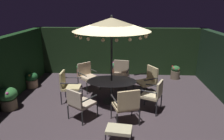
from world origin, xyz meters
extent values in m
cube|color=#42373C|center=(0.00, 0.00, -0.01)|extent=(7.53, 6.51, 0.02)
cube|color=#1C3018|center=(0.00, 3.11, 1.05)|extent=(7.53, 0.30, 2.09)
cube|color=#163517|center=(-3.61, 0.00, 1.05)|extent=(0.30, 6.51, 2.09)
cylinder|color=#2E312E|center=(-0.16, 0.12, 0.01)|extent=(0.58, 0.58, 0.03)
cylinder|color=#2E312E|center=(-0.16, 0.12, 0.35)|extent=(0.09, 0.09, 0.71)
ellipsoid|color=gray|center=(-0.16, 0.12, 0.72)|extent=(1.61, 1.12, 0.03)
cylinder|color=#2C2E2F|center=(-0.16, 0.12, 1.23)|extent=(0.06, 0.06, 2.46)
cone|color=beige|center=(-0.16, 0.12, 2.52)|extent=(2.35, 2.35, 0.39)
sphere|color=#2C2E2F|center=(-0.16, 0.12, 2.75)|extent=(0.07, 0.07, 0.07)
sphere|color=#F9DB8C|center=(0.90, 0.09, 2.21)|extent=(0.09, 0.09, 0.09)
sphere|color=#F9DB8C|center=(0.84, 0.47, 2.21)|extent=(0.09, 0.09, 0.09)
sphere|color=#F9DB8C|center=(0.65, 0.79, 2.21)|extent=(0.09, 0.09, 0.09)
sphere|color=#F9DB8C|center=(0.33, 1.06, 2.21)|extent=(0.09, 0.09, 0.09)
sphere|color=#F9DB8C|center=(0.04, 1.15, 2.21)|extent=(0.09, 0.09, 0.09)
sphere|color=#F9DB8C|center=(-0.35, 1.16, 2.21)|extent=(0.09, 0.09, 0.09)
sphere|color=#F9DB8C|center=(-0.67, 1.04, 2.21)|extent=(0.09, 0.09, 0.09)
sphere|color=#F9DB8C|center=(-0.96, 0.80, 2.21)|extent=(0.09, 0.09, 0.09)
sphere|color=#F9DB8C|center=(-1.15, 0.48, 2.21)|extent=(0.09, 0.09, 0.09)
sphere|color=#F9DB8C|center=(-1.21, 0.14, 2.21)|extent=(0.09, 0.09, 0.09)
sphere|color=#F9DB8C|center=(-1.16, -0.21, 2.21)|extent=(0.09, 0.09, 0.09)
sphere|color=#F9DB8C|center=(-0.96, -0.57, 2.21)|extent=(0.09, 0.09, 0.09)
sphere|color=#F9DB8C|center=(-0.71, -0.78, 2.21)|extent=(0.09, 0.09, 0.09)
sphere|color=#F9DB8C|center=(-0.31, -0.93, 2.21)|extent=(0.09, 0.09, 0.09)
sphere|color=#F9DB8C|center=(0.03, -0.92, 2.21)|extent=(0.09, 0.09, 0.09)
sphere|color=#F9DB8C|center=(0.37, -0.80, 2.21)|extent=(0.09, 0.09, 0.09)
sphere|color=#F9DB8C|center=(0.64, -0.57, 2.21)|extent=(0.09, 0.09, 0.09)
sphere|color=#F9DB8C|center=(0.82, -0.28, 2.21)|extent=(0.09, 0.09, 0.09)
cylinder|color=#282A2F|center=(0.69, -0.55, 0.23)|extent=(0.04, 0.04, 0.45)
cylinder|color=#282A2F|center=(0.90, -0.07, 0.23)|extent=(0.04, 0.04, 0.45)
cylinder|color=#282A2F|center=(1.17, -0.77, 0.23)|extent=(0.04, 0.04, 0.45)
cylinder|color=#282A2F|center=(1.39, -0.29, 0.23)|extent=(0.04, 0.04, 0.45)
cube|color=beige|center=(1.04, -0.42, 0.49)|extent=(0.69, 0.68, 0.07)
cube|color=beige|center=(1.27, -0.53, 0.74)|extent=(0.26, 0.49, 0.44)
cylinder|color=#282A2F|center=(0.93, -0.66, 0.72)|extent=(0.48, 0.24, 0.04)
cylinder|color=#282A2F|center=(1.14, -0.18, 0.72)|extent=(0.48, 0.24, 0.04)
cylinder|color=#2D2C33|center=(0.89, 0.33, 0.21)|extent=(0.04, 0.04, 0.42)
cylinder|color=#2D2C33|center=(0.60, 0.88, 0.21)|extent=(0.04, 0.04, 0.42)
cylinder|color=#2D2C33|center=(1.39, 0.61, 0.21)|extent=(0.04, 0.04, 0.42)
cylinder|color=#2D2C33|center=(1.10, 1.15, 0.21)|extent=(0.04, 0.04, 0.42)
cube|color=beige|center=(0.99, 0.74, 0.45)|extent=(0.78, 0.80, 0.07)
cube|color=beige|center=(1.23, 0.87, 0.74)|extent=(0.33, 0.55, 0.52)
cylinder|color=#2D2C33|center=(1.14, 0.47, 0.68)|extent=(0.50, 0.29, 0.04)
cylinder|color=#2D2C33|center=(0.85, 1.02, 0.68)|extent=(0.50, 0.29, 0.04)
cylinder|color=#2A2E2F|center=(0.33, 1.07, 0.22)|extent=(0.04, 0.04, 0.43)
cylinder|color=#2A2E2F|center=(-0.28, 1.18, 0.22)|extent=(0.04, 0.04, 0.43)
cylinder|color=#2A2E2F|center=(0.44, 1.63, 0.22)|extent=(0.04, 0.04, 0.43)
cylinder|color=#2A2E2F|center=(-0.18, 1.75, 0.22)|extent=(0.04, 0.04, 0.43)
cube|color=beige|center=(0.08, 1.41, 0.47)|extent=(0.70, 0.66, 0.07)
cube|color=beige|center=(0.13, 1.68, 0.75)|extent=(0.59, 0.17, 0.50)
cylinder|color=#2A2E2F|center=(0.38, 1.35, 0.69)|extent=(0.14, 0.55, 0.04)
cylinder|color=#2A2E2F|center=(-0.23, 1.46, 0.69)|extent=(0.14, 0.55, 0.04)
cylinder|color=#2E312C|center=(-0.65, 1.05, 0.22)|extent=(0.04, 0.04, 0.45)
cylinder|color=#2E312C|center=(-1.07, 0.65, 0.22)|extent=(0.04, 0.04, 0.45)
cylinder|color=#2E312C|center=(-1.06, 1.48, 0.22)|extent=(0.04, 0.04, 0.45)
cylinder|color=#2E312C|center=(-1.48, 1.08, 0.22)|extent=(0.04, 0.04, 0.45)
cube|color=beige|center=(-1.06, 1.07, 0.48)|extent=(0.81, 0.81, 0.07)
cube|color=beige|center=(-1.26, 1.28, 0.76)|extent=(0.44, 0.42, 0.47)
cylinder|color=#2E312C|center=(-0.85, 1.27, 0.68)|extent=(0.42, 0.44, 0.04)
cylinder|color=#2E312C|center=(-1.27, 0.87, 0.68)|extent=(0.42, 0.44, 0.04)
cylinder|color=#2D2A32|center=(-1.18, 0.36, 0.22)|extent=(0.04, 0.04, 0.44)
cylinder|color=#2D2A32|center=(-1.17, -0.18, 0.22)|extent=(0.04, 0.04, 0.44)
cylinder|color=#2D2A32|center=(-1.77, 0.35, 0.22)|extent=(0.04, 0.04, 0.44)
cylinder|color=#2D2A32|center=(-1.75, -0.19, 0.22)|extent=(0.04, 0.04, 0.44)
cube|color=beige|center=(-1.47, 0.08, 0.48)|extent=(0.58, 0.54, 0.07)
cube|color=beige|center=(-1.75, 0.08, 0.77)|extent=(0.07, 0.52, 0.51)
cylinder|color=#2D2A32|center=(-1.48, 0.35, 0.73)|extent=(0.56, 0.05, 0.04)
cylinder|color=#2D2A32|center=(-1.46, -0.18, 0.73)|extent=(0.56, 0.05, 0.04)
cylinder|color=#292C2C|center=(-0.97, -0.55, 0.20)|extent=(0.04, 0.04, 0.41)
cylinder|color=#292C2C|center=(-0.51, -0.88, 0.20)|extent=(0.04, 0.04, 0.41)
cylinder|color=#292C2C|center=(-1.31, -1.04, 0.20)|extent=(0.04, 0.04, 0.41)
cylinder|color=#292C2C|center=(-0.85, -1.36, 0.20)|extent=(0.04, 0.04, 0.41)
cube|color=beige|center=(-0.91, -0.96, 0.44)|extent=(0.78, 0.79, 0.07)
cube|color=beige|center=(-1.07, -1.19, 0.69)|extent=(0.48, 0.36, 0.43)
cylinder|color=#292C2C|center=(-1.14, -0.80, 0.68)|extent=(0.35, 0.49, 0.04)
cylinder|color=#292C2C|center=(-0.68, -1.12, 0.68)|extent=(0.35, 0.49, 0.04)
cylinder|color=#2E2C2C|center=(-0.11, -0.97, 0.22)|extent=(0.04, 0.04, 0.45)
cylinder|color=#2E2C2C|center=(0.48, -0.76, 0.22)|extent=(0.04, 0.04, 0.45)
cylinder|color=#2E2C2C|center=(0.07, -1.48, 0.22)|extent=(0.04, 0.04, 0.45)
cylinder|color=#2E2C2C|center=(0.66, -1.27, 0.22)|extent=(0.04, 0.04, 0.45)
cube|color=beige|center=(0.28, -1.12, 0.48)|extent=(0.74, 0.70, 0.07)
cube|color=beige|center=(0.36, -1.36, 0.77)|extent=(0.58, 0.25, 0.51)
cylinder|color=#2E2C2C|center=(-0.02, -1.22, 0.74)|extent=(0.21, 0.50, 0.04)
cylinder|color=#2E2C2C|center=(0.57, -1.02, 0.74)|extent=(0.21, 0.50, 0.04)
cylinder|color=#322A35|center=(-0.12, -1.80, 0.15)|extent=(0.03, 0.03, 0.30)
cylinder|color=#322A35|center=(0.43, -1.87, 0.15)|extent=(0.03, 0.03, 0.30)
cylinder|color=#322A35|center=(-0.16, -2.16, 0.15)|extent=(0.03, 0.03, 0.30)
cube|color=beige|center=(0.13, -2.01, 0.34)|extent=(0.63, 0.46, 0.08)
cylinder|color=tan|center=(-3.30, 1.18, 0.15)|extent=(0.42, 0.42, 0.31)
ellipsoid|color=#1E592A|center=(-3.30, 1.18, 0.44)|extent=(0.47, 0.47, 0.33)
sphere|color=#F0C052|center=(-3.17, 1.22, 0.47)|extent=(0.08, 0.08, 0.08)
sphere|color=#E2D949|center=(-3.33, 1.33, 0.53)|extent=(0.10, 0.10, 0.10)
sphere|color=#E6CF56|center=(-3.49, 1.16, 0.52)|extent=(0.07, 0.07, 0.07)
sphere|color=yellow|center=(-3.28, 1.01, 0.54)|extent=(0.08, 0.08, 0.08)
cylinder|color=#7B6A54|center=(2.44, 2.50, 0.18)|extent=(0.38, 0.38, 0.35)
ellipsoid|color=#306A36|center=(2.44, 2.50, 0.45)|extent=(0.36, 0.36, 0.25)
sphere|color=red|center=(2.55, 2.52, 0.48)|extent=(0.11, 0.11, 0.11)
sphere|color=#C73644|center=(2.50, 2.64, 0.49)|extent=(0.07, 0.07, 0.07)
sphere|color=#D23041|center=(2.39, 2.60, 0.50)|extent=(0.09, 0.09, 0.09)
sphere|color=#DD393A|center=(2.31, 2.52, 0.54)|extent=(0.08, 0.08, 0.08)
sphere|color=red|center=(2.35, 2.41, 0.48)|extent=(0.09, 0.09, 0.09)
sphere|color=#CF3B38|center=(2.52, 2.37, 0.45)|extent=(0.08, 0.08, 0.08)
cylinder|color=#A06045|center=(-0.12, 2.71, 0.20)|extent=(0.38, 0.38, 0.40)
ellipsoid|color=#24723D|center=(-0.12, 2.71, 0.50)|extent=(0.38, 0.38, 0.26)
sphere|color=#AF477A|center=(-0.03, 2.72, 0.52)|extent=(0.09, 0.09, 0.09)
sphere|color=#B12987|center=(-0.07, 2.79, 0.52)|extent=(0.06, 0.06, 0.06)
sphere|color=#BD4788|center=(-0.23, 2.76, 0.59)|extent=(0.11, 0.11, 0.11)
sphere|color=#C12E85|center=(-0.25, 2.61, 0.51)|extent=(0.08, 0.08, 0.08)
sphere|color=#B93588|center=(-0.11, 2.60, 0.58)|extent=(0.09, 0.09, 0.09)
cylinder|color=#7C6E4F|center=(-3.27, -0.57, 0.16)|extent=(0.49, 0.49, 0.33)
ellipsoid|color=#317335|center=(-3.27, -0.57, 0.49)|extent=(0.58, 0.58, 0.41)
sphere|color=#A64475|center=(-3.12, -0.54, 0.57)|extent=(0.09, 0.09, 0.09)
sphere|color=#A42D72|center=(-3.16, -0.40, 0.55)|extent=(0.07, 0.07, 0.07)
sphere|color=#BE327C|center=(-3.37, -0.45, 0.57)|extent=(0.11, 0.11, 0.11)
sphere|color=#A8417C|center=(-3.16, -0.76, 0.60)|extent=(0.09, 0.09, 0.09)
cylinder|color=#9F614F|center=(-1.65, 2.55, 0.17)|extent=(0.39, 0.39, 0.33)
ellipsoid|color=#27632F|center=(-1.65, 2.55, 0.45)|extent=(0.42, 0.42, 0.29)
sphere|color=#EA4B62|center=(-1.49, 2.54, 0.54)|extent=(0.10, 0.10, 0.10)
sphere|color=#E44278|center=(-1.62, 2.68, 0.51)|extent=(0.07, 0.07, 0.07)
sphere|color=#E15A6C|center=(-1.68, 2.65, 0.48)|extent=(0.09, 0.09, 0.09)
sphere|color=#DA557F|center=(-1.78, 2.59, 0.47)|extent=(0.11, 0.11, 0.11)
sphere|color=#E14478|center=(-1.70, 2.44, 0.53)|extent=(0.08, 0.08, 0.08)
sphere|color=#D3526E|center=(-1.62, 2.43, 0.52)|extent=(0.08, 0.08, 0.08)
camera|label=1|loc=(0.21, -6.17, 3.08)|focal=33.60mm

